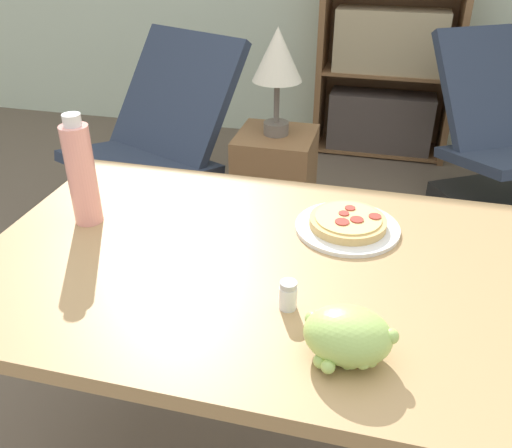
{
  "coord_description": "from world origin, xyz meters",
  "views": [
    {
      "loc": [
        0.18,
        -0.98,
        1.4
      ],
      "look_at": [
        -0.07,
        0.0,
        0.8
      ],
      "focal_mm": 38.0,
      "sensor_mm": 36.0,
      "label": 1
    }
  ],
  "objects_px": {
    "lounge_chair_far": "(505,160)",
    "side_table": "(275,188)",
    "salt_shaker": "(288,295)",
    "table_lamp": "(277,60)",
    "grape_bunch": "(348,336)",
    "lounge_chair_near": "(157,168)",
    "bookshelf": "(390,37)",
    "drink_bottle": "(81,173)",
    "pizza_on_plate": "(348,224)"
  },
  "relations": [
    {
      "from": "grape_bunch",
      "to": "bookshelf",
      "type": "xyz_separation_m",
      "value": [
        -0.02,
        2.72,
        -0.06
      ]
    },
    {
      "from": "pizza_on_plate",
      "to": "lounge_chair_far",
      "type": "relative_size",
      "value": 0.26
    },
    {
      "from": "grape_bunch",
      "to": "lounge_chair_near",
      "type": "height_order",
      "value": "lounge_chair_near"
    },
    {
      "from": "grape_bunch",
      "to": "table_lamp",
      "type": "xyz_separation_m",
      "value": [
        -0.45,
        1.51,
        0.07
      ]
    },
    {
      "from": "lounge_chair_near",
      "to": "side_table",
      "type": "relative_size",
      "value": 1.77
    },
    {
      "from": "lounge_chair_far",
      "to": "bookshelf",
      "type": "bearing_deg",
      "value": 103.59
    },
    {
      "from": "drink_bottle",
      "to": "lounge_chair_far",
      "type": "distance_m",
      "value": 2.24
    },
    {
      "from": "lounge_chair_far",
      "to": "lounge_chair_near",
      "type": "bearing_deg",
      "value": 166.57
    },
    {
      "from": "grape_bunch",
      "to": "table_lamp",
      "type": "bearing_deg",
      "value": 106.51
    },
    {
      "from": "side_table",
      "to": "table_lamp",
      "type": "xyz_separation_m",
      "value": [
        0.0,
        0.0,
        0.59
      ]
    },
    {
      "from": "grape_bunch",
      "to": "side_table",
      "type": "bearing_deg",
      "value": 106.51
    },
    {
      "from": "grape_bunch",
      "to": "bookshelf",
      "type": "bearing_deg",
      "value": 90.48
    },
    {
      "from": "salt_shaker",
      "to": "lounge_chair_far",
      "type": "xyz_separation_m",
      "value": [
        0.75,
        1.96,
        -0.48
      ]
    },
    {
      "from": "grape_bunch",
      "to": "lounge_chair_near",
      "type": "bearing_deg",
      "value": 124.19
    },
    {
      "from": "grape_bunch",
      "to": "drink_bottle",
      "type": "height_order",
      "value": "drink_bottle"
    },
    {
      "from": "pizza_on_plate",
      "to": "bookshelf",
      "type": "distance_m",
      "value": 2.3
    },
    {
      "from": "lounge_chair_far",
      "to": "side_table",
      "type": "xyz_separation_m",
      "value": [
        -1.07,
        -0.55,
        -0.02
      ]
    },
    {
      "from": "pizza_on_plate",
      "to": "side_table",
      "type": "relative_size",
      "value": 0.46
    },
    {
      "from": "pizza_on_plate",
      "to": "side_table",
      "type": "height_order",
      "value": "pizza_on_plate"
    },
    {
      "from": "pizza_on_plate",
      "to": "bookshelf",
      "type": "xyz_separation_m",
      "value": [
        0.02,
        2.3,
        -0.03
      ]
    },
    {
      "from": "pizza_on_plate",
      "to": "table_lamp",
      "type": "relative_size",
      "value": 0.54
    },
    {
      "from": "salt_shaker",
      "to": "lounge_chair_far",
      "type": "bearing_deg",
      "value": 69.13
    },
    {
      "from": "bookshelf",
      "to": "table_lamp",
      "type": "relative_size",
      "value": 3.38
    },
    {
      "from": "lounge_chair_far",
      "to": "side_table",
      "type": "relative_size",
      "value": 1.82
    },
    {
      "from": "lounge_chair_near",
      "to": "table_lamp",
      "type": "distance_m",
      "value": 0.82
    },
    {
      "from": "lounge_chair_far",
      "to": "table_lamp",
      "type": "distance_m",
      "value": 1.33
    },
    {
      "from": "pizza_on_plate",
      "to": "grape_bunch",
      "type": "bearing_deg",
      "value": -84.49
    },
    {
      "from": "lounge_chair_far",
      "to": "side_table",
      "type": "distance_m",
      "value": 1.2
    },
    {
      "from": "lounge_chair_near",
      "to": "salt_shaker",
      "type": "bearing_deg",
      "value": -34.13
    },
    {
      "from": "salt_shaker",
      "to": "side_table",
      "type": "height_order",
      "value": "salt_shaker"
    },
    {
      "from": "salt_shaker",
      "to": "bookshelf",
      "type": "height_order",
      "value": "bookshelf"
    },
    {
      "from": "drink_bottle",
      "to": "lounge_chair_far",
      "type": "relative_size",
      "value": 0.28
    },
    {
      "from": "grape_bunch",
      "to": "side_table",
      "type": "distance_m",
      "value": 1.66
    },
    {
      "from": "drink_bottle",
      "to": "bookshelf",
      "type": "bearing_deg",
      "value": 75.37
    },
    {
      "from": "drink_bottle",
      "to": "table_lamp",
      "type": "distance_m",
      "value": 1.22
    },
    {
      "from": "pizza_on_plate",
      "to": "lounge_chair_far",
      "type": "distance_m",
      "value": 1.83
    },
    {
      "from": "salt_shaker",
      "to": "side_table",
      "type": "distance_m",
      "value": 1.53
    },
    {
      "from": "salt_shaker",
      "to": "lounge_chair_near",
      "type": "distance_m",
      "value": 1.77
    },
    {
      "from": "drink_bottle",
      "to": "salt_shaker",
      "type": "distance_m",
      "value": 0.58
    },
    {
      "from": "side_table",
      "to": "lounge_chair_near",
      "type": "bearing_deg",
      "value": 177.36
    },
    {
      "from": "salt_shaker",
      "to": "lounge_chair_near",
      "type": "xyz_separation_m",
      "value": [
        -0.93,
        1.44,
        -0.48
      ]
    },
    {
      "from": "pizza_on_plate",
      "to": "salt_shaker",
      "type": "bearing_deg",
      "value": -104.16
    },
    {
      "from": "side_table",
      "to": "table_lamp",
      "type": "distance_m",
      "value": 0.59
    },
    {
      "from": "salt_shaker",
      "to": "table_lamp",
      "type": "height_order",
      "value": "table_lamp"
    },
    {
      "from": "drink_bottle",
      "to": "side_table",
      "type": "bearing_deg",
      "value": 80.33
    },
    {
      "from": "lounge_chair_near",
      "to": "bookshelf",
      "type": "relative_size",
      "value": 0.61
    },
    {
      "from": "bookshelf",
      "to": "lounge_chair_near",
      "type": "bearing_deg",
      "value": -130.83
    },
    {
      "from": "table_lamp",
      "to": "drink_bottle",
      "type": "bearing_deg",
      "value": -99.67
    },
    {
      "from": "pizza_on_plate",
      "to": "grape_bunch",
      "type": "xyz_separation_m",
      "value": [
        0.04,
        -0.42,
        0.03
      ]
    },
    {
      "from": "grape_bunch",
      "to": "salt_shaker",
      "type": "distance_m",
      "value": 0.16
    }
  ]
}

